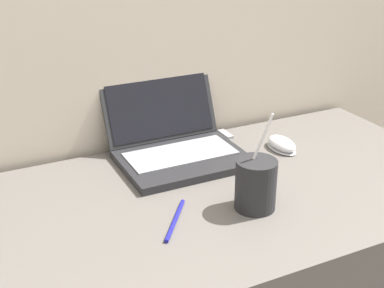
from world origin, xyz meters
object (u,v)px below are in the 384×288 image
object	(u,v)px
laptop	(175,141)
computer_mouse	(282,144)
usb_stick	(226,134)
drink_cup	(256,184)
pen	(175,220)

from	to	relation	value
laptop	computer_mouse	world-z (taller)	laptop
laptop	computer_mouse	bearing A→B (deg)	-17.67
laptop	usb_stick	size ratio (longest dim) A/B	5.25
computer_mouse	usb_stick	world-z (taller)	computer_mouse
drink_cup	computer_mouse	distance (m)	0.33
drink_cup	computer_mouse	bearing A→B (deg)	44.87
laptop	drink_cup	bearing A→B (deg)	-81.80
pen	drink_cup	bearing A→B (deg)	-7.36
drink_cup	usb_stick	bearing A→B (deg)	69.60
drink_cup	pen	bearing A→B (deg)	172.64
laptop	pen	bearing A→B (deg)	-114.57
computer_mouse	pen	distance (m)	0.46
drink_cup	computer_mouse	world-z (taller)	drink_cup
drink_cup	usb_stick	xyz separation A→B (m)	(0.14, 0.38, -0.05)
laptop	pen	world-z (taller)	laptop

